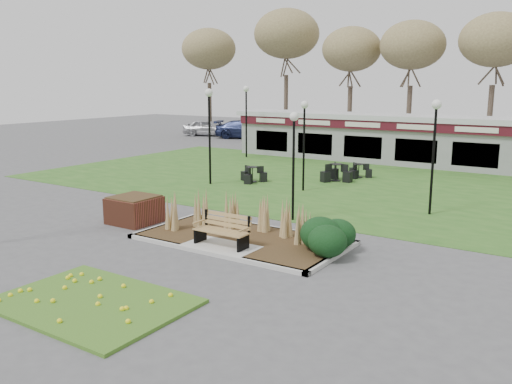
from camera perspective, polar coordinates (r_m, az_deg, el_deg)
The scene contains 19 objects.
ground at distance 15.86m, azimuth -4.00°, elevation -6.23°, with size 100.00×100.00×0.00m, color #515154.
lawn at distance 26.14m, azimuth 12.12°, elevation 0.63°, with size 34.00×16.00×0.02m, color #2A5E1D.
flower_bed at distance 12.71m, azimuth -16.88°, elevation -10.96°, with size 4.20×3.00×0.16m.
planting_bed at distance 16.14m, azimuth 2.52°, elevation -4.53°, with size 6.75×3.40×1.27m.
park_bench at distance 15.88m, azimuth -3.49°, elevation -3.98°, with size 1.70×0.66×0.93m.
brick_planter at distance 19.29m, azimuth -12.67°, elevation -1.80°, with size 1.50×1.50×0.95m.
food_pavilion at distance 33.42m, azimuth 17.23°, elevation 5.24°, with size 24.60×3.40×2.90m.
tree_backdrop at distance 41.19m, azimuth 21.09°, elevation 15.68°, with size 47.24×5.24×10.36m.
lamp_post_near_right at distance 18.83m, azimuth 3.99°, elevation 5.26°, with size 0.32×0.32×3.82m.
lamp_post_mid_left at distance 25.73m, azimuth -4.95°, elevation 8.06°, with size 0.38×0.38×4.53m.
lamp_post_mid_right at distance 24.15m, azimuth 5.10°, elevation 6.96°, with size 0.33×0.33×4.02m.
lamp_post_far_right at distance 20.61m, azimuth 18.31°, elevation 6.05°, with size 0.35×0.35×4.22m.
lamp_post_far_left at distance 35.13m, azimuth -1.04°, elevation 9.09°, with size 0.38×0.38×4.59m.
bistro_set_a at distance 26.50m, azimuth -0.39°, elevation 1.60°, with size 1.37×1.35×0.75m.
bistro_set_b at distance 27.03m, azimuth 8.40°, elevation 1.75°, with size 1.41×1.60×0.85m.
bistro_set_c at distance 28.27m, azimuth 10.75°, elevation 1.99°, with size 1.31×1.18×0.70m.
car_silver at distance 49.93m, azimuth -5.14°, elevation 6.76°, with size 1.76×4.37×1.49m, color #BABBC0.
car_black at distance 46.80m, azimuth 0.04°, elevation 6.53°, with size 1.63×4.68×1.54m, color black.
car_blue at distance 47.40m, azimuth -1.06°, elevation 6.60°, with size 2.18×5.37×1.56m, color navy.
Camera 1 is at (9.19, -11.99, 4.82)m, focal length 38.00 mm.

